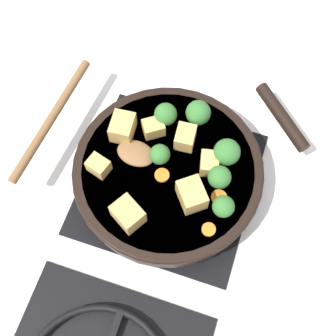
{
  "coord_description": "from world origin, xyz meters",
  "views": [
    {
      "loc": [
        -0.1,
        0.31,
        0.81
      ],
      "look_at": [
        0.0,
        0.0,
        0.07
      ],
      "focal_mm": 50.0,
      "sensor_mm": 36.0,
      "label": 1
    }
  ],
  "objects": [
    {
      "name": "ground_plane",
      "position": [
        0.0,
        0.0,
        0.0
      ],
      "size": [
        2.4,
        2.4,
        0.0
      ],
      "primitive_type": "plane",
      "color": "white"
    },
    {
      "name": "wooden_spoon",
      "position": [
        0.16,
        -0.02,
        0.08
      ],
      "size": [
        0.22,
        0.27,
        0.02
      ],
      "color": "brown",
      "rests_on": "skillet_pan"
    },
    {
      "name": "broccoli_floret_north_edge",
      "position": [
        -0.11,
        0.05,
        0.1
      ],
      "size": [
        0.04,
        0.04,
        0.04
      ],
      "color": "#709956",
      "rests_on": "skillet_pan"
    },
    {
      "name": "tofu_cube_near_handle",
      "position": [
        0.11,
        0.04,
        0.09
      ],
      "size": [
        0.04,
        0.04,
        0.03
      ],
      "primitive_type": "cube",
      "rotation": [
        0.0,
        0.0,
        6.0
      ],
      "color": "tan",
      "rests_on": "skillet_pan"
    },
    {
      "name": "tofu_cube_west_chunk",
      "position": [
        0.05,
        -0.06,
        0.09
      ],
      "size": [
        0.05,
        0.04,
        0.03
      ],
      "primitive_type": "cube",
      "rotation": [
        0.0,
        0.0,
        0.62
      ],
      "color": "tan",
      "rests_on": "skillet_pan"
    },
    {
      "name": "front_burner_grate",
      "position": [
        0.0,
        0.0,
        0.01
      ],
      "size": [
        0.31,
        0.31,
        0.03
      ],
      "color": "black",
      "rests_on": "ground_plane"
    },
    {
      "name": "carrot_slice_orange_thin",
      "position": [
        -0.1,
        0.03,
        0.08
      ],
      "size": [
        0.03,
        0.03,
        0.01
      ],
      "primitive_type": "cylinder",
      "color": "orange",
      "rests_on": "skillet_pan"
    },
    {
      "name": "tofu_cube_mid_small",
      "position": [
        0.03,
        0.11,
        0.09
      ],
      "size": [
        0.06,
        0.06,
        0.04
      ],
      "primitive_type": "cube",
      "rotation": [
        0.0,
        0.0,
        5.75
      ],
      "color": "tan",
      "rests_on": "skillet_pan"
    },
    {
      "name": "tofu_cube_front_piece",
      "position": [
        -0.07,
        -0.02,
        0.09
      ],
      "size": [
        0.04,
        0.04,
        0.03
      ],
      "primitive_type": "cube",
      "rotation": [
        0.0,
        0.0,
        1.79
      ],
      "color": "tan",
      "rests_on": "skillet_pan"
    },
    {
      "name": "carrot_slice_near_center",
      "position": [
        -0.1,
        0.08,
        0.08
      ],
      "size": [
        0.02,
        0.02,
        0.01
      ],
      "primitive_type": "cylinder",
      "color": "orange",
      "rests_on": "skillet_pan"
    },
    {
      "name": "broccoli_floret_east_rim",
      "position": [
        0.02,
        -0.01,
        0.1
      ],
      "size": [
        0.04,
        0.04,
        0.04
      ],
      "color": "#709956",
      "rests_on": "skillet_pan"
    },
    {
      "name": "broccoli_floret_near_spoon",
      "position": [
        -0.09,
        -0.05,
        0.1
      ],
      "size": [
        0.05,
        0.05,
        0.05
      ],
      "color": "#709956",
      "rests_on": "skillet_pan"
    },
    {
      "name": "broccoli_floret_west_rim",
      "position": [
        0.03,
        -0.09,
        0.1
      ],
      "size": [
        0.04,
        0.04,
        0.05
      ],
      "color": "#709956",
      "rests_on": "skillet_pan"
    },
    {
      "name": "tofu_cube_east_chunk",
      "position": [
        -0.05,
        0.04,
        0.09
      ],
      "size": [
        0.06,
        0.06,
        0.04
      ],
      "primitive_type": "cube",
      "rotation": [
        0.0,
        0.0,
        2.24
      ],
      "color": "tan",
      "rests_on": "skillet_pan"
    },
    {
      "name": "tofu_cube_center_large",
      "position": [
        -0.01,
        -0.06,
        0.09
      ],
      "size": [
        0.04,
        0.04,
        0.03
      ],
      "primitive_type": "cube",
      "rotation": [
        0.0,
        0.0,
        4.8
      ],
      "color": "tan",
      "rests_on": "skillet_pan"
    },
    {
      "name": "skillet_pan",
      "position": [
        -0.0,
        -0.0,
        0.05
      ],
      "size": [
        0.39,
        0.4,
        0.05
      ],
      "color": "black",
      "rests_on": "front_burner_grate"
    },
    {
      "name": "tofu_cube_back_piece",
      "position": [
        0.1,
        -0.04,
        0.09
      ],
      "size": [
        0.04,
        0.05,
        0.04
      ],
      "primitive_type": "cube",
      "rotation": [
        0.0,
        0.0,
        4.8
      ],
      "color": "tan",
      "rests_on": "skillet_pan"
    },
    {
      "name": "carrot_slice_edge_slice",
      "position": [
        0.01,
        0.02,
        0.08
      ],
      "size": [
        0.03,
        0.03,
        0.01
      ],
      "primitive_type": "cylinder",
      "color": "orange",
      "rests_on": "skillet_pan"
    },
    {
      "name": "broccoli_floret_center_top",
      "position": [
        -0.09,
        0.0,
        0.1
      ],
      "size": [
        0.04,
        0.04,
        0.05
      ],
      "color": "#709956",
      "rests_on": "skillet_pan"
    },
    {
      "name": "broccoli_floret_south_cluster",
      "position": [
        -0.02,
        -0.11,
        0.1
      ],
      "size": [
        0.04,
        0.04,
        0.05
      ],
      "color": "#709956",
      "rests_on": "skillet_pan"
    }
  ]
}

